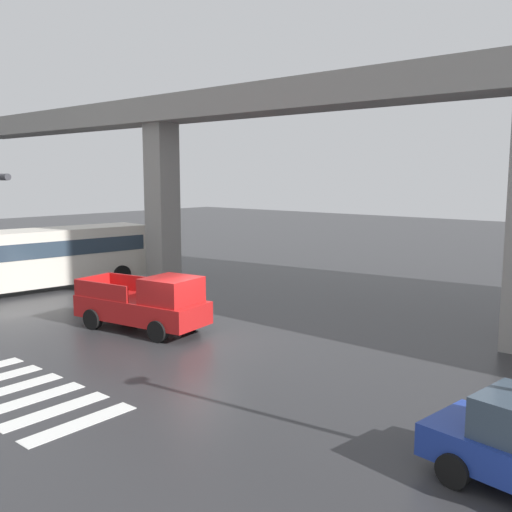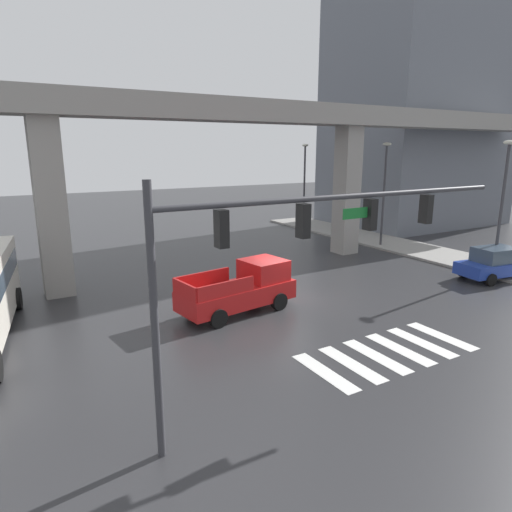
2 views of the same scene
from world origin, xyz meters
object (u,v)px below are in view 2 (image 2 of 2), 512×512
object	(u,v)px
pickup_truck	(243,289)
street_lamp_far_north	(305,176)
traffic_signal_mast	(298,238)
sedan_blue	(496,263)
street_lamp_mid_block	(385,182)
street_lamp_near_corner	(503,192)

from	to	relation	value
pickup_truck	street_lamp_far_north	xyz separation A→B (m)	(14.69, 15.78, 3.57)
pickup_truck	street_lamp_far_north	size ratio (longest dim) A/B	0.74
pickup_truck	traffic_signal_mast	size ratio (longest dim) A/B	0.49
traffic_signal_mast	sedan_blue	bearing A→B (deg)	16.22
traffic_signal_mast	street_lamp_mid_block	size ratio (longest dim) A/B	1.50
traffic_signal_mast	street_lamp_far_north	distance (m)	28.69
sedan_blue	street_lamp_mid_block	xyz separation A→B (m)	(0.66, 8.96, 3.70)
sedan_blue	street_lamp_far_north	xyz separation A→B (m)	(0.66, 18.29, 3.70)
street_lamp_mid_block	street_lamp_near_corner	bearing A→B (deg)	-90.00
pickup_truck	street_lamp_mid_block	xyz separation A→B (m)	(14.69, 6.45, 3.57)
street_lamp_near_corner	traffic_signal_mast	bearing A→B (deg)	-162.88
pickup_truck	street_lamp_mid_block	world-z (taller)	street_lamp_mid_block
traffic_signal_mast	street_lamp_far_north	bearing A→B (deg)	53.50
pickup_truck	street_lamp_near_corner	size ratio (longest dim) A/B	0.74
traffic_signal_mast	street_lamp_near_corner	world-z (taller)	street_lamp_near_corner
street_lamp_far_north	sedan_blue	bearing A→B (deg)	-92.07
pickup_truck	sedan_blue	world-z (taller)	pickup_truck
street_lamp_mid_block	street_lamp_far_north	bearing A→B (deg)	90.00
pickup_truck	traffic_signal_mast	world-z (taller)	traffic_signal_mast
sedan_blue	street_lamp_mid_block	distance (m)	9.72
street_lamp_mid_block	sedan_blue	bearing A→B (deg)	-94.22
traffic_signal_mast	street_lamp_far_north	xyz separation A→B (m)	(17.07, 23.06, -0.12)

